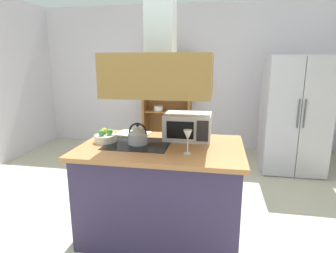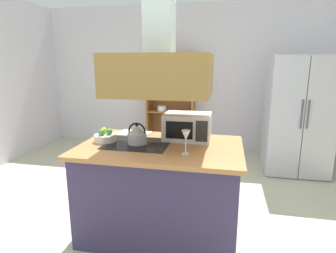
% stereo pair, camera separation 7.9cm
% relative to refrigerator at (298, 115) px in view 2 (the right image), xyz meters
% --- Properties ---
extents(ground_plane, '(7.80, 7.80, 0.00)m').
position_rel_refrigerator_xyz_m(ground_plane, '(-1.67, -1.93, -0.88)').
color(ground_plane, beige).
extents(wall_back, '(6.00, 0.12, 2.70)m').
position_rel_refrigerator_xyz_m(wall_back, '(-1.67, 1.07, 0.47)').
color(wall_back, silver).
rests_on(wall_back, ground).
extents(kitchen_island, '(1.51, 0.98, 0.90)m').
position_rel_refrigerator_xyz_m(kitchen_island, '(-1.64, -1.98, -0.42)').
color(kitchen_island, '#392F54').
rests_on(kitchen_island, ground).
extents(range_hood, '(0.90, 0.70, 1.33)m').
position_rel_refrigerator_xyz_m(range_hood, '(-1.64, -1.98, 0.81)').
color(range_hood, olive).
extents(refrigerator, '(0.90, 0.77, 1.75)m').
position_rel_refrigerator_xyz_m(refrigerator, '(0.00, 0.00, 0.00)').
color(refrigerator, '#BAB7C2').
rests_on(refrigerator, ground).
extents(dish_cabinet, '(0.91, 0.40, 1.80)m').
position_rel_refrigerator_xyz_m(dish_cabinet, '(-2.10, 0.85, -0.07)').
color(dish_cabinet, '#955E2D').
rests_on(dish_cabinet, ground).
extents(kettle, '(0.18, 0.18, 0.20)m').
position_rel_refrigerator_xyz_m(kettle, '(-1.87, -1.98, 0.11)').
color(kettle, '#B4B4C0').
rests_on(kettle, kitchen_island).
extents(cutting_board, '(0.36, 0.28, 0.02)m').
position_rel_refrigerator_xyz_m(cutting_board, '(-2.01, -1.65, 0.03)').
color(cutting_board, white).
rests_on(cutting_board, kitchen_island).
extents(microwave, '(0.46, 0.35, 0.26)m').
position_rel_refrigerator_xyz_m(microwave, '(-1.42, -1.72, 0.15)').
color(microwave, silver).
rests_on(microwave, kitchen_island).
extents(wine_glass_on_counter, '(0.08, 0.08, 0.21)m').
position_rel_refrigerator_xyz_m(wine_glass_on_counter, '(-1.37, -2.18, 0.18)').
color(wine_glass_on_counter, silver).
rests_on(wine_glass_on_counter, kitchen_island).
extents(fruit_bowl, '(0.22, 0.22, 0.13)m').
position_rel_refrigerator_xyz_m(fruit_bowl, '(-2.20, -1.97, 0.07)').
color(fruit_bowl, silver).
rests_on(fruit_bowl, kitchen_island).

